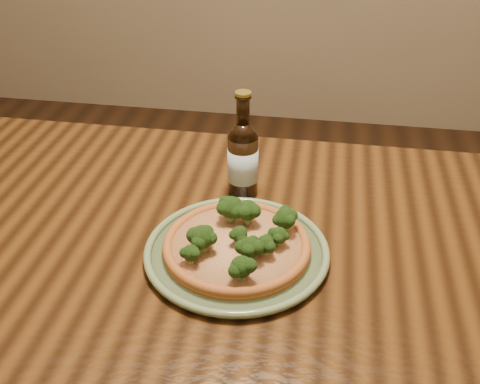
% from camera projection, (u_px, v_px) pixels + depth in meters
% --- Properties ---
extents(table, '(1.60, 0.90, 0.75)m').
position_uv_depth(table, '(201.00, 284.00, 1.08)').
color(table, '#42250E').
rests_on(table, ground).
extents(plate, '(0.33, 0.33, 0.02)m').
position_uv_depth(plate, '(237.00, 251.00, 1.00)').
color(plate, '#697E56').
rests_on(plate, table).
extents(pizza, '(0.26, 0.26, 0.07)m').
position_uv_depth(pizza, '(238.00, 243.00, 0.99)').
color(pizza, '#AA5B26').
rests_on(pizza, plate).
extents(beer_bottle, '(0.06, 0.06, 0.23)m').
position_uv_depth(beer_bottle, '(243.00, 158.00, 1.13)').
color(beer_bottle, black).
rests_on(beer_bottle, table).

